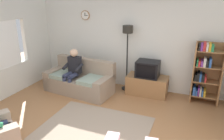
% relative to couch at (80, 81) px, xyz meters
% --- Properties ---
extents(ground_plane, '(12.00, 12.00, 0.00)m').
position_rel_couch_xyz_m(ground_plane, '(1.17, -1.71, -0.31)').
color(ground_plane, '#9E6B42').
extents(back_wall_assembly, '(6.20, 0.17, 2.70)m').
position_rel_couch_xyz_m(back_wall_assembly, '(1.17, 0.95, 1.04)').
color(back_wall_assembly, silver).
rests_on(back_wall_assembly, ground_plane).
extents(couch, '(1.98, 1.08, 0.90)m').
position_rel_couch_xyz_m(couch, '(0.00, 0.00, 0.00)').
color(couch, gray).
rests_on(couch, ground_plane).
extents(tv_stand, '(1.10, 0.56, 0.52)m').
position_rel_couch_xyz_m(tv_stand, '(1.81, 0.54, -0.05)').
color(tv_stand, olive).
rests_on(tv_stand, ground_plane).
extents(tv, '(0.60, 0.49, 0.44)m').
position_rel_couch_xyz_m(tv, '(1.81, 0.52, 0.43)').
color(tv, black).
rests_on(tv, tv_stand).
extents(bookshelf, '(0.68, 0.36, 1.56)m').
position_rel_couch_xyz_m(bookshelf, '(3.23, 0.61, 0.51)').
color(bookshelf, olive).
rests_on(bookshelf, ground_plane).
extents(floor_lamp, '(0.28, 0.28, 1.85)m').
position_rel_couch_xyz_m(floor_lamp, '(1.18, 0.64, 1.14)').
color(floor_lamp, black).
rests_on(floor_lamp, ground_plane).
extents(area_rug, '(2.20, 1.70, 0.01)m').
position_rel_couch_xyz_m(area_rug, '(1.20, -1.50, -0.31)').
color(area_rug, gray).
rests_on(area_rug, ground_plane).
extents(person_on_couch, '(0.54, 0.57, 1.24)m').
position_rel_couch_xyz_m(person_on_couch, '(-0.14, -0.11, 0.39)').
color(person_on_couch, black).
rests_on(person_on_couch, ground_plane).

